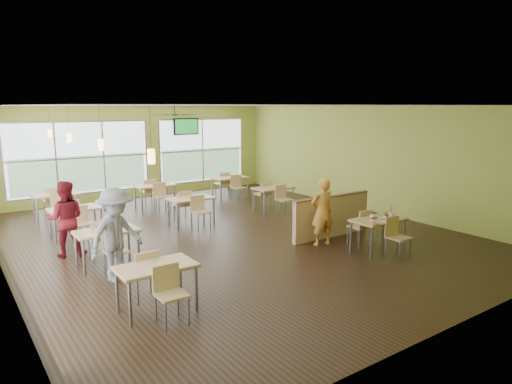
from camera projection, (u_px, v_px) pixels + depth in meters
room at (229, 172)px, 11.16m from camera, size 12.00×12.04×3.20m
window_bays at (84, 171)px, 12.16m from camera, size 9.24×10.24×2.38m
main_table at (378, 224)px, 10.05m from camera, size 1.22×1.52×0.87m
half_wall_divider at (332, 216)px, 11.24m from camera, size 2.40×0.14×1.04m
dining_tables at (162, 204)px, 12.12m from camera, size 6.92×8.72×0.87m
pendant_lights at (85, 141)px, 9.74m from camera, size 0.11×7.31×0.86m
ceiling_fan at (175, 115)px, 13.32m from camera, size 1.25×1.25×0.29m
tv_backwall at (186, 127)px, 16.76m from camera, size 1.00×0.07×0.60m
man_plaid at (322, 212)px, 10.50m from camera, size 0.64×0.48×1.58m
patron_maroon at (65, 219)px, 9.73m from camera, size 0.96×0.85×1.64m
patron_grey at (116, 235)px, 8.33m from camera, size 1.29×1.02×1.74m
cup_blue at (372, 218)px, 9.81m from camera, size 0.10×0.10×0.36m
cup_yellow at (384, 219)px, 9.77m from camera, size 0.09×0.09×0.32m
cup_red_near at (391, 217)px, 9.94m from camera, size 0.09×0.09×0.31m
cup_red_far at (390, 215)px, 10.12m from camera, size 0.09×0.09×0.31m
food_basket at (389, 214)px, 10.29m from camera, size 0.24×0.24×0.05m
ketchup_cup at (396, 217)px, 10.17m from camera, size 0.06×0.06×0.02m
wrapper_left at (376, 224)px, 9.53m from camera, size 0.19×0.18×0.04m
wrapper_mid at (374, 217)px, 10.08m from camera, size 0.22×0.21×0.04m
wrapper_right at (393, 218)px, 9.99m from camera, size 0.16×0.15×0.03m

